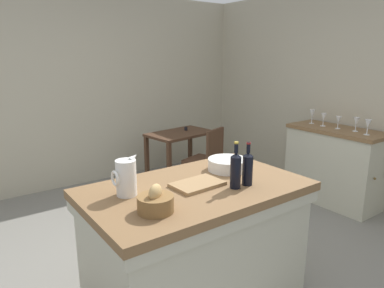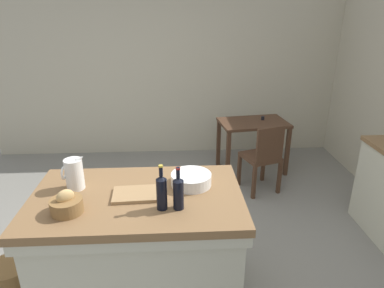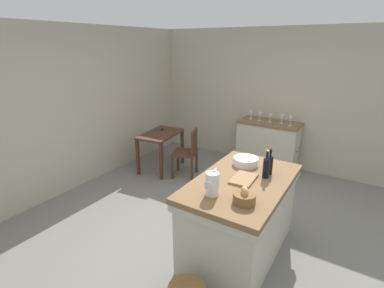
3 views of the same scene
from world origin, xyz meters
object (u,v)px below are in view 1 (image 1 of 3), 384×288
Objects in this scene: wooden_chair at (207,159)px; bread_basket at (156,202)px; writing_desk at (180,140)px; island_table at (196,242)px; wine_bottle_dark at (248,168)px; wine_glass_right at (324,117)px; wine_glass_far_right at (312,114)px; pitcher at (126,177)px; wash_bowl at (227,164)px; wine_glass_far_left at (368,124)px; side_cabinet at (334,166)px; wine_glass_left at (356,122)px; wine_bottle_amber at (236,170)px; cutting_board at (197,184)px; wine_glass_middle at (338,120)px.

bread_basket is at bearing -134.91° from wooden_chair.
wooden_chair reaches higher than writing_desk.
wine_bottle_dark is at bearing -32.71° from island_table.
writing_desk is 1.92m from wine_glass_right.
wine_glass_far_right is (2.19, 1.07, 0.01)m from wine_bottle_dark.
pitcher is 2.97m from wine_glass_right.
wash_bowl is 2.02m from wine_glass_far_left.
wine_glass_left is (0.02, -0.21, 0.58)m from side_cabinet.
wash_bowl is at bearing -175.49° from wine_glass_left.
wine_bottle_amber is (0.19, -0.19, 0.55)m from island_table.
pitcher reaches higher than cutting_board.
cutting_board is (0.46, -0.13, -0.11)m from pitcher.
wine_glass_far_left is at bearing 7.87° from wine_bottle_amber.
wash_bowl is 0.34m from wine_bottle_dark.
bread_basket is 1.19× the size of wine_glass_far_right.
wash_bowl is at bearing -160.20° from wine_glass_far_right.
wine_glass_right is at bearing 21.25° from wine_bottle_amber.
island_table is at bearing -121.64° from writing_desk.
pitcher is 2.88m from wine_glass_far_left.
wine_glass_far_left is at bearing -94.98° from wine_glass_far_right.
wine_glass_middle is 0.85× the size of wine_glass_far_right.
bread_basket reaches higher than wine_glass_middle.
wash_bowl is 2.14m from wine_glass_right.
wine_glass_left reaches higher than cutting_board.
side_cabinet is at bearing 13.54° from bread_basket.
wine_bottle_amber is 1.86× the size of wine_glass_far_left.
writing_desk is 2.38m from wine_glass_far_left.
wine_glass_far_left is (1.06, -2.09, 0.44)m from writing_desk.
bread_basket is at bearing -159.74° from wine_glass_far_right.
wine_bottle_amber is (-0.21, -0.32, 0.08)m from wash_bowl.
pitcher is 0.49m from cutting_board.
wine_glass_far_left reaches higher than wine_glass_right.
writing_desk is 1.80m from wine_glass_far_right.
side_cabinet is 2.17m from wash_bowl.
side_cabinet reaches higher than island_table.
wine_glass_middle is at bearing -93.28° from wine_glass_far_right.
writing_desk is 6.43× the size of wine_glass_middle.
island_table is 0.61m from wine_bottle_amber.
writing_desk is (1.36, 2.21, 0.11)m from island_table.
wine_bottle_amber reaches higher than wine_glass_right.
cutting_board is 1.07× the size of wine_bottle_amber.
island_table is at bearing 134.95° from wine_bottle_amber.
pitcher is 0.82m from wine_bottle_dark.
island_table is 2.61m from wine_glass_right.
pitcher reaches higher than wine_glass_right.
wine_glass_right is 0.91× the size of wine_glass_far_right.
wash_bowl is at bearing 17.94° from island_table.
wine_glass_far_right is (2.30, 1.07, 0.00)m from wine_bottle_amber.
pitcher reaches higher than wine_glass_left.
wine_glass_far_left reaches higher than cutting_board.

